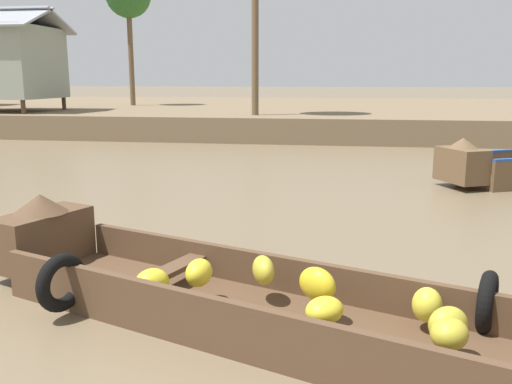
% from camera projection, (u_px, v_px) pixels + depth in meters
% --- Properties ---
extents(ground_plane, '(300.00, 300.00, 0.00)m').
position_uv_depth(ground_plane, '(220.00, 208.00, 8.83)').
color(ground_plane, '#726047').
extents(riverbank_strip, '(160.00, 20.00, 0.83)m').
position_uv_depth(riverbank_strip, '(303.00, 113.00, 26.94)').
color(riverbank_strip, '#756047').
rests_on(riverbank_strip, ground).
extents(banana_boat, '(5.85, 3.00, 0.87)m').
position_uv_depth(banana_boat, '(267.00, 298.00, 4.51)').
color(banana_boat, brown).
rests_on(banana_boat, ground).
extents(stilt_house_mid_right, '(4.22, 3.81, 3.85)m').
position_uv_depth(stilt_house_mid_right, '(4.00, 61.00, 20.69)').
color(stilt_house_mid_right, '#4C3826').
rests_on(stilt_house_mid_right, riverbank_strip).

